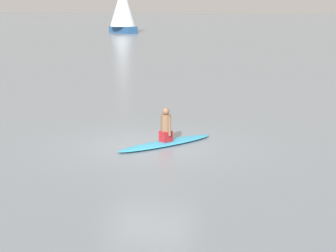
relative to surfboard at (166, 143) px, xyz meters
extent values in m
plane|color=gray|center=(0.36, 0.36, -0.05)|extent=(400.00, 400.00, 0.00)
ellipsoid|color=#339EC6|center=(0.00, 0.00, 0.00)|extent=(2.34, 3.15, 0.10)
cube|color=#A51E23|center=(0.00, 0.00, 0.20)|extent=(0.39, 0.40, 0.30)
cylinder|color=brown|center=(0.00, 0.00, 0.57)|extent=(0.38, 0.38, 0.49)
sphere|color=brown|center=(0.00, 0.00, 0.91)|extent=(0.20, 0.20, 0.20)
cylinder|color=brown|center=(-0.14, 0.09, 0.51)|extent=(0.11, 0.11, 0.54)
cylinder|color=brown|center=(0.14, -0.09, 0.51)|extent=(0.11, 0.11, 0.54)
cube|color=navy|center=(24.35, -59.11, 0.38)|extent=(4.73, 4.06, 0.87)
cylinder|color=#4C4238|center=(24.35, -59.11, 3.88)|extent=(0.39, 0.39, 6.13)
cone|color=white|center=(24.35, -59.11, 3.51)|extent=(4.73, 4.73, 5.39)
camera|label=1|loc=(-4.98, 15.93, 3.90)|focal=64.77mm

